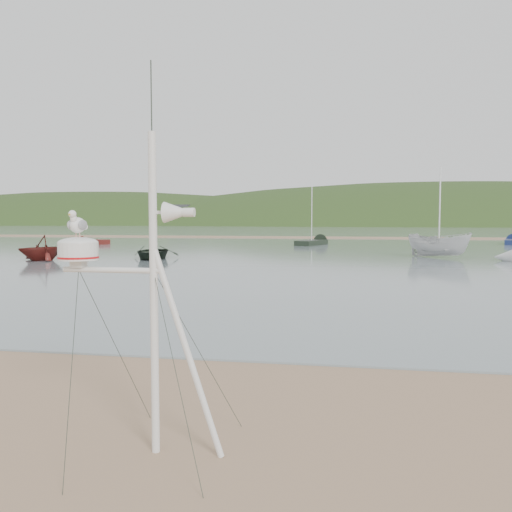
% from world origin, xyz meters
% --- Properties ---
extents(ground, '(560.00, 560.00, 0.00)m').
position_xyz_m(ground, '(0.00, 0.00, 0.00)').
color(ground, '#8C6C51').
rests_on(ground, ground).
extents(water, '(560.00, 256.00, 0.04)m').
position_xyz_m(water, '(0.00, 132.00, 0.02)').
color(water, slate).
rests_on(water, ground).
extents(sandbar, '(560.00, 7.00, 0.07)m').
position_xyz_m(sandbar, '(0.00, 70.00, 0.07)').
color(sandbar, '#8C6C51').
rests_on(sandbar, water).
extents(hill_ridge, '(620.00, 180.00, 80.00)m').
position_xyz_m(hill_ridge, '(18.52, 235.00, -19.70)').
color(hill_ridge, '#223716').
rests_on(hill_ridge, ground).
extents(far_cottages, '(294.40, 6.30, 8.00)m').
position_xyz_m(far_cottages, '(3.00, 196.00, 4.00)').
color(far_cottages, silver).
rests_on(far_cottages, ground).
extents(mast_rig, '(2.02, 2.16, 4.56)m').
position_xyz_m(mast_rig, '(1.45, -0.13, 1.10)').
color(mast_rig, silver).
rests_on(mast_rig, ground).
extents(boat_dark, '(3.19, 1.36, 4.32)m').
position_xyz_m(boat_dark, '(-9.46, 28.49, 2.20)').
color(boat_dark, black).
rests_on(boat_dark, water).
extents(boat_red, '(3.17, 2.73, 3.14)m').
position_xyz_m(boat_red, '(-15.94, 25.84, 1.61)').
color(boat_red, '#531713').
rests_on(boat_red, water).
extents(boat_white, '(2.41, 2.40, 4.58)m').
position_xyz_m(boat_white, '(9.73, 33.17, 2.33)').
color(boat_white, silver).
rests_on(boat_white, water).
extents(dinghy_red_far, '(4.75, 2.33, 1.12)m').
position_xyz_m(dinghy_red_far, '(-24.09, 47.53, 0.29)').
color(dinghy_red_far, '#531713').
rests_on(dinghy_red_far, ground).
extents(sailboat_dark_mid, '(3.68, 6.78, 6.59)m').
position_xyz_m(sailboat_dark_mid, '(0.27, 50.77, 0.30)').
color(sailboat_dark_mid, black).
rests_on(sailboat_dark_mid, ground).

